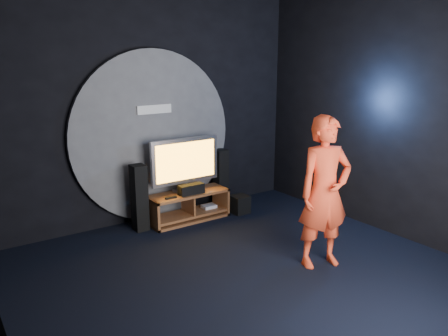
{
  "coord_description": "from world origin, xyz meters",
  "views": [
    {
      "loc": [
        -2.85,
        -3.55,
        2.48
      ],
      "look_at": [
        0.33,
        1.05,
        1.05
      ],
      "focal_mm": 35.0,
      "sensor_mm": 36.0,
      "label": 1
    }
  ],
  "objects_px": {
    "subwoofer": "(240,204)",
    "player": "(325,193)",
    "tv": "(185,163)",
    "tower_speaker_left": "(139,198)",
    "tower_speaker_right": "(221,178)",
    "media_console": "(189,208)"
  },
  "relations": [
    {
      "from": "subwoofer",
      "to": "player",
      "type": "height_order",
      "value": "player"
    },
    {
      "from": "tv",
      "to": "subwoofer",
      "type": "bearing_deg",
      "value": -17.53
    },
    {
      "from": "tv",
      "to": "tower_speaker_left",
      "type": "height_order",
      "value": "tv"
    },
    {
      "from": "tower_speaker_right",
      "to": "player",
      "type": "distance_m",
      "value": 2.52
    },
    {
      "from": "media_console",
      "to": "tv",
      "type": "height_order",
      "value": "tv"
    },
    {
      "from": "player",
      "to": "media_console",
      "type": "bearing_deg",
      "value": 120.05
    },
    {
      "from": "tower_speaker_left",
      "to": "subwoofer",
      "type": "relative_size",
      "value": 3.37
    },
    {
      "from": "tower_speaker_left",
      "to": "tv",
      "type": "bearing_deg",
      "value": 0.77
    },
    {
      "from": "media_console",
      "to": "subwoofer",
      "type": "bearing_deg",
      "value": -13.44
    },
    {
      "from": "tower_speaker_right",
      "to": "subwoofer",
      "type": "relative_size",
      "value": 3.37
    },
    {
      "from": "media_console",
      "to": "tower_speaker_left",
      "type": "height_order",
      "value": "tower_speaker_left"
    },
    {
      "from": "media_console",
      "to": "tower_speaker_left",
      "type": "xyz_separation_m",
      "value": [
        -0.79,
        0.06,
        0.3
      ]
    },
    {
      "from": "media_console",
      "to": "tower_speaker_right",
      "type": "xyz_separation_m",
      "value": [
        0.77,
        0.25,
        0.3
      ]
    },
    {
      "from": "media_console",
      "to": "tower_speaker_right",
      "type": "height_order",
      "value": "tower_speaker_right"
    },
    {
      "from": "tv",
      "to": "subwoofer",
      "type": "relative_size",
      "value": 3.87
    },
    {
      "from": "tower_speaker_left",
      "to": "tower_speaker_right",
      "type": "xyz_separation_m",
      "value": [
        1.56,
        0.19,
        0.0
      ]
    },
    {
      "from": "subwoofer",
      "to": "tower_speaker_right",
      "type": "bearing_deg",
      "value": 98.82
    },
    {
      "from": "media_console",
      "to": "player",
      "type": "distance_m",
      "value": 2.41
    },
    {
      "from": "tv",
      "to": "tower_speaker_left",
      "type": "bearing_deg",
      "value": -179.23
    },
    {
      "from": "media_console",
      "to": "tower_speaker_left",
      "type": "bearing_deg",
      "value": 175.88
    },
    {
      "from": "media_console",
      "to": "tv",
      "type": "distance_m",
      "value": 0.72
    },
    {
      "from": "tower_speaker_left",
      "to": "tower_speaker_right",
      "type": "height_order",
      "value": "same"
    }
  ]
}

